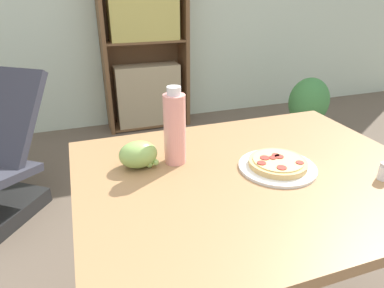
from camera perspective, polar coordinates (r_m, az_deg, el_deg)
dining_table at (r=1.22m, az=9.87°, el=-8.89°), size 1.17×0.90×0.78m
pizza_on_plate at (r=1.20m, az=14.07°, el=-3.36°), size 0.26×0.26×0.04m
grape_bunch at (r=1.18m, az=-8.86°, el=-1.78°), size 0.13×0.10×0.09m
drink_bottle at (r=1.17m, az=-2.90°, el=2.68°), size 0.08×0.08×0.27m
salt_shaker at (r=1.26m, az=29.40°, el=-4.01°), size 0.04×0.04×0.06m
bookshelf at (r=3.45m, az=-7.84°, el=15.38°), size 0.82×0.30×1.72m
potted_plant_floor at (r=3.48m, az=18.79°, el=5.87°), size 0.40×0.34×0.57m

